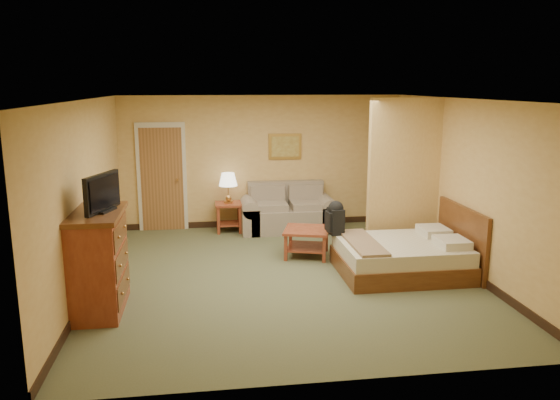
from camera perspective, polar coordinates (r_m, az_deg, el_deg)
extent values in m
plane|color=#525738|center=(8.23, 0.42, -7.91)|extent=(6.00, 6.00, 0.00)
plane|color=white|center=(7.74, 0.45, 10.49)|extent=(6.00, 6.00, 0.00)
cube|color=tan|center=(10.82, -1.91, 4.01)|extent=(5.50, 0.02, 2.60)
cube|color=tan|center=(7.97, -19.53, 0.42)|extent=(0.02, 6.00, 2.60)
cube|color=tan|center=(8.72, 18.62, 1.43)|extent=(0.02, 6.00, 2.60)
cube|color=tan|center=(9.31, 12.79, 2.41)|extent=(1.20, 0.15, 2.60)
cube|color=beige|center=(10.80, -12.23, 2.38)|extent=(0.94, 0.06, 2.10)
cube|color=brown|center=(10.79, -12.23, 2.11)|extent=(0.80, 0.04, 2.00)
cylinder|color=#B88443|center=(10.72, -10.65, 2.11)|extent=(0.04, 0.12, 0.04)
cube|color=black|center=(11.05, -1.86, -2.38)|extent=(5.50, 0.02, 0.12)
cube|color=gray|center=(10.63, 0.88, -2.04)|extent=(1.51, 0.81, 0.45)
cube|color=gray|center=(10.86, 0.60, 0.77)|extent=(1.51, 0.19, 0.47)
cube|color=gray|center=(10.53, -3.18, -2.04)|extent=(0.32, 0.81, 0.51)
cube|color=gray|center=(10.76, 4.85, -1.76)|extent=(0.32, 0.81, 0.51)
cube|color=maroon|center=(10.56, -5.40, -0.42)|extent=(0.51, 0.51, 0.04)
cube|color=maroon|center=(10.65, -5.36, -2.46)|extent=(0.43, 0.43, 0.03)
cube|color=maroon|center=(10.42, -6.44, -2.20)|extent=(0.05, 0.05, 0.52)
cube|color=maroon|center=(10.44, -4.19, -2.13)|extent=(0.05, 0.05, 0.52)
cube|color=maroon|center=(10.82, -6.51, -1.67)|extent=(0.05, 0.05, 0.52)
cube|color=maroon|center=(10.84, -4.34, -1.61)|extent=(0.05, 0.05, 0.52)
cylinder|color=#B88443|center=(10.55, -5.40, -0.21)|extent=(0.18, 0.18, 0.04)
cylinder|color=#B88443|center=(10.51, -5.43, 1.00)|extent=(0.02, 0.02, 0.29)
cone|color=white|center=(10.47, -5.45, 2.16)|extent=(0.35, 0.35, 0.25)
cube|color=maroon|center=(9.03, 2.82, -3.16)|extent=(0.90, 0.90, 0.04)
cube|color=maroon|center=(9.11, 2.80, -4.91)|extent=(0.77, 0.77, 0.03)
cube|color=maroon|center=(8.75, 1.19, -5.20)|extent=(0.05, 0.05, 0.43)
cube|color=maroon|center=(9.45, 4.31, -3.93)|extent=(0.05, 0.05, 0.43)
cube|color=#B78E3F|center=(10.82, 0.52, 5.61)|extent=(0.65, 0.03, 0.51)
cube|color=olive|center=(10.80, 0.54, 5.60)|extent=(0.54, 0.02, 0.40)
cube|color=maroon|center=(7.21, -18.41, -6.37)|extent=(0.56, 1.12, 1.22)
cube|color=#532A13|center=(7.04, -18.75, -1.41)|extent=(0.63, 1.20, 0.06)
cube|color=black|center=(7.01, -17.97, -1.03)|extent=(0.29, 0.38, 0.03)
cube|color=black|center=(6.96, -18.09, 0.77)|extent=(0.31, 0.74, 0.46)
cube|color=#532A13|center=(8.48, 12.43, -6.62)|extent=(1.83, 1.47, 0.27)
cube|color=beige|center=(8.41, 12.50, -5.02)|extent=(1.78, 1.41, 0.22)
cube|color=#532A13|center=(8.75, 18.45, -3.87)|extent=(0.06, 1.56, 1.01)
cube|color=beige|center=(8.33, 17.53, -4.28)|extent=(0.41, 0.50, 0.13)
cube|color=beige|center=(8.89, 15.77, -3.16)|extent=(0.41, 0.50, 0.13)
cube|color=brown|center=(8.18, 8.62, -4.40)|extent=(0.41, 1.37, 0.05)
cube|color=black|center=(8.62, 5.83, -2.20)|extent=(0.23, 0.32, 0.41)
sphere|color=black|center=(8.58, 5.85, -0.89)|extent=(0.24, 0.24, 0.24)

